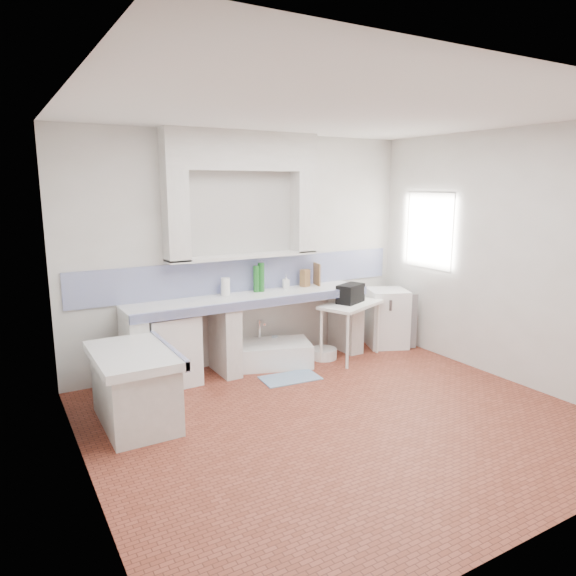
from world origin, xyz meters
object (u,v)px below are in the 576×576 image
stove (170,349)px  sink (267,355)px  fridge (387,318)px  side_table (350,330)px

stove → sink: stove is taller
sink → fridge: (1.80, -0.12, 0.27)m
stove → side_table: stove is taller
sink → fridge: size_ratio=1.33×
fridge → side_table: bearing=-144.6°
side_table → fridge: size_ratio=1.10×
stove → fridge: 3.01m
stove → sink: (1.21, -0.02, -0.27)m
side_table → fridge: 0.76m
stove → sink: bearing=-3.5°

